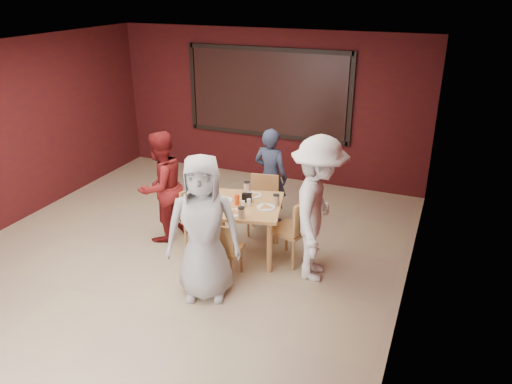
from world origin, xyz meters
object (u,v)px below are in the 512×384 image
at_px(chair_right, 295,227).
at_px(diner_front, 203,228).
at_px(dining_table, 244,211).
at_px(diner_left, 161,187).
at_px(diner_back, 271,176).
at_px(chair_front, 223,247).
at_px(diner_right, 318,210).
at_px(chair_back, 263,201).
at_px(chair_left, 198,215).

xyz_separation_m(chair_right, diner_front, (-0.78, -1.13, 0.37)).
xyz_separation_m(dining_table, diner_left, (-1.32, 0.03, 0.13)).
height_order(diner_back, diner_left, diner_left).
bearing_deg(chair_front, diner_right, 26.96).
relative_size(chair_right, diner_back, 0.62).
bearing_deg(chair_back, diner_left, -149.75).
distance_m(diner_front, diner_left, 1.66).
bearing_deg(chair_back, chair_left, -128.94).
relative_size(chair_left, diner_back, 0.59).
bearing_deg(dining_table, chair_back, 92.22).
height_order(chair_front, diner_front, diner_front).
relative_size(chair_front, chair_left, 0.92).
height_order(chair_back, chair_left, chair_left).
distance_m(chair_right, diner_right, 0.58).
height_order(dining_table, diner_front, diner_front).
height_order(dining_table, chair_back, dining_table).
bearing_deg(chair_front, dining_table, 89.38).
height_order(chair_left, diner_back, diner_back).
bearing_deg(diner_front, chair_front, 60.30).
bearing_deg(diner_back, chair_front, 100.31).
height_order(dining_table, chair_right, chair_right).
bearing_deg(chair_back, chair_front, -89.10).
bearing_deg(diner_left, dining_table, 103.35).
height_order(diner_left, diner_right, diner_right).
height_order(chair_back, diner_back, diner_back).
bearing_deg(diner_left, chair_left, 98.00).
height_order(dining_table, chair_left, dining_table).
height_order(diner_front, diner_back, diner_front).
bearing_deg(diner_front, chair_right, 34.47).
relative_size(dining_table, chair_front, 1.45).
distance_m(chair_back, chair_left, 1.06).
distance_m(chair_front, diner_left, 1.53).
relative_size(chair_left, diner_right, 0.47).
xyz_separation_m(diner_left, diner_right, (2.38, -0.16, 0.13)).
relative_size(chair_front, chair_right, 0.87).
xyz_separation_m(chair_left, diner_back, (0.65, 1.19, 0.26)).
relative_size(dining_table, chair_left, 1.33).
distance_m(dining_table, chair_right, 0.73).
distance_m(chair_left, diner_right, 1.81).
bearing_deg(chair_back, diner_front, -91.10).
height_order(chair_right, diner_left, diner_left).
height_order(chair_right, diner_back, diner_back).
bearing_deg(chair_left, diner_right, -2.95).
bearing_deg(diner_right, chair_right, 51.52).
bearing_deg(diner_back, diner_left, 50.19).
height_order(diner_front, diner_left, diner_front).
relative_size(diner_left, diner_right, 0.87).
distance_m(chair_front, diner_back, 1.84).
bearing_deg(chair_right, chair_back, 136.32).
xyz_separation_m(chair_back, chair_left, (-0.67, -0.83, 0.01)).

